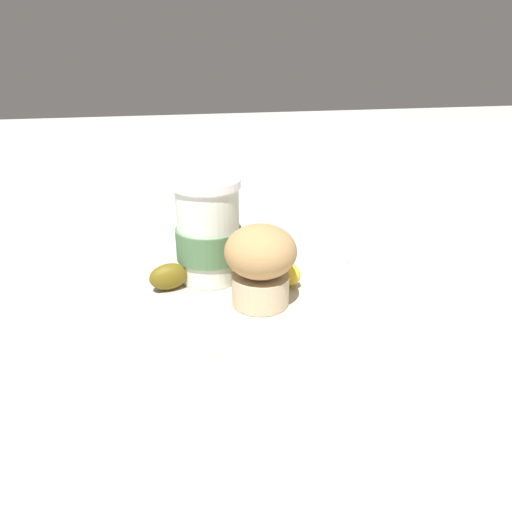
# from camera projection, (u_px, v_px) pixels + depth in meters

# --- Properties ---
(ground_plane) EXTENTS (3.00, 3.00, 0.00)m
(ground_plane) POSITION_uv_depth(u_px,v_px,m) (256.00, 292.00, 0.61)
(ground_plane) COLOR beige
(paper_napkin) EXTENTS (0.26, 0.26, 0.00)m
(paper_napkin) POSITION_uv_depth(u_px,v_px,m) (256.00, 292.00, 0.61)
(paper_napkin) COLOR beige
(paper_napkin) RESTS_ON ground_plane
(coffee_cup) EXTENTS (0.08, 0.08, 0.13)m
(coffee_cup) POSITION_uv_depth(u_px,v_px,m) (208.00, 233.00, 0.62)
(coffee_cup) COLOR silver
(coffee_cup) RESTS_ON paper_napkin
(muffin) EXTENTS (0.08, 0.08, 0.10)m
(muffin) POSITION_uv_depth(u_px,v_px,m) (263.00, 262.00, 0.56)
(muffin) COLOR beige
(muffin) RESTS_ON paper_napkin
(banana) EXTENTS (0.19, 0.08, 0.03)m
(banana) POSITION_uv_depth(u_px,v_px,m) (226.00, 271.00, 0.63)
(banana) COLOR gold
(banana) RESTS_ON paper_napkin
(sugar_packet) EXTENTS (0.03, 0.05, 0.01)m
(sugar_packet) POSITION_uv_depth(u_px,v_px,m) (360.00, 261.00, 0.69)
(sugar_packet) COLOR white
(sugar_packet) RESTS_ON ground_plane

